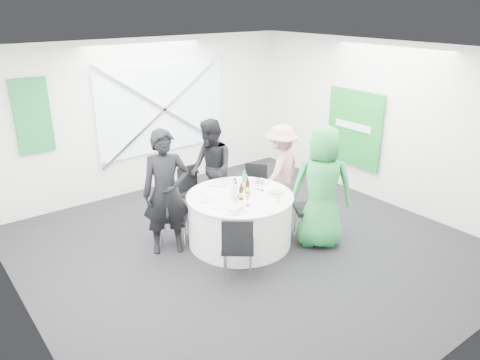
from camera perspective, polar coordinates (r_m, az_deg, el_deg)
floor at (r=6.97m, az=1.01°, el=-8.16°), size 6.00×6.00×0.00m
ceiling at (r=6.11m, az=1.18°, el=15.39°), size 6.00×6.00×0.00m
wall_back at (r=8.86m, az=-11.15°, el=7.64°), size 6.00×0.00×6.00m
wall_front at (r=4.63m, az=24.98°, el=-6.79°), size 6.00×0.00×6.00m
wall_left at (r=5.22m, az=-25.74°, el=-3.76°), size 0.00×6.00×6.00m
wall_right at (r=8.52m, az=17.22°, el=6.56°), size 0.00×6.00×6.00m
window_panel at (r=8.94m, az=-9.35°, el=8.53°), size 2.60×0.03×1.60m
window_brace_a at (r=8.90m, az=-9.23°, el=8.49°), size 2.63×0.05×1.84m
window_brace_b at (r=8.90m, az=-9.23°, el=8.49°), size 2.63×0.05×1.84m
green_banner at (r=8.09m, az=-23.94°, el=7.13°), size 0.55×0.04×1.20m
green_sign at (r=8.87m, az=13.73°, el=6.12°), size 0.05×1.20×1.40m
banquet_table at (r=6.93m, az=0.00°, el=-4.78°), size 1.56×1.56×0.76m
chair_back at (r=7.70m, az=-5.89°, el=-1.06°), size 0.43×0.44×0.88m
chair_back_left at (r=6.94m, az=-8.83°, el=-3.77°), size 0.56×0.56×0.88m
chair_back_right at (r=7.83m, az=1.81°, el=-0.70°), size 0.55×0.54×0.85m
chair_front_right at (r=7.05m, az=9.36°, el=-2.69°), size 0.63×0.63×1.01m
chair_front_left at (r=5.96m, az=-0.29°, el=-7.77°), size 0.58×0.58×0.91m
person_man_back_left at (r=6.58m, az=-9.00°, el=-1.53°), size 0.78×0.67×1.80m
person_man_back at (r=7.64m, az=-3.53°, el=1.31°), size 0.58×0.87×1.65m
person_woman_pink at (r=7.82m, az=4.98°, el=1.29°), size 1.08×0.78×1.53m
person_woman_green at (r=6.78m, az=9.94°, el=-0.90°), size 1.05×1.01×1.81m
plate_back at (r=7.18m, az=-2.35°, el=-0.49°), size 0.28×0.28×0.01m
plate_back_left at (r=6.66m, az=-4.05°, el=-2.31°), size 0.26×0.26×0.01m
plate_back_right at (r=7.24m, az=2.15°, el=-0.22°), size 0.26×0.26×0.04m
plate_front_right at (r=6.82m, az=4.42°, el=-1.64°), size 0.27×0.27×0.04m
plate_front_left at (r=6.26m, az=-0.89°, el=-3.84°), size 0.28×0.28×0.01m
napkin at (r=6.26m, az=-0.56°, el=-3.51°), size 0.22×0.18×0.05m
beer_bottle_a at (r=6.71m, az=-0.66°, el=-1.13°), size 0.06×0.06×0.28m
beer_bottle_b at (r=6.77m, az=-0.58°, el=-1.03°), size 0.06×0.06×0.25m
beer_bottle_c at (r=6.80m, az=0.94°, el=-0.93°), size 0.06×0.06×0.25m
beer_bottle_d at (r=6.60m, az=0.14°, el=-1.62°), size 0.06×0.06×0.25m
green_water_bottle at (r=6.93m, az=0.55°, el=-0.29°), size 0.08×0.08×0.30m
clear_water_bottle at (r=6.55m, az=-0.72°, el=-1.60°), size 0.08×0.08×0.31m
wine_glass_a at (r=6.96m, az=2.19°, el=-0.15°), size 0.07×0.07×0.17m
wine_glass_b at (r=6.40m, az=0.96°, el=-2.11°), size 0.07×0.07×0.17m
wine_glass_c at (r=6.34m, az=-0.47°, el=-2.32°), size 0.07×0.07×0.17m
wine_glass_d at (r=6.91m, az=2.73°, el=-0.34°), size 0.07×0.07×0.17m
fork_a at (r=6.62m, az=4.71°, el=-2.51°), size 0.11×0.13×0.01m
knife_a at (r=6.96m, az=4.51°, el=-1.29°), size 0.10×0.13×0.01m
fork_b at (r=7.28m, az=-1.60°, el=-0.21°), size 0.15×0.02×0.01m
knife_b at (r=7.11m, az=-3.68°, el=-0.76°), size 0.15×0.02×0.01m
fork_c at (r=6.84m, az=-4.81°, el=-1.71°), size 0.08×0.14×0.01m
knife_c at (r=6.59m, az=-4.62°, el=-2.62°), size 0.09×0.14×0.01m
fork_d at (r=7.20m, az=2.84°, el=-0.46°), size 0.09×0.14×0.01m
knife_d at (r=7.31m, az=0.29°, el=-0.10°), size 0.09×0.14×0.01m
fork_e at (r=6.33m, az=-2.62°, el=-3.64°), size 0.11×0.12×0.01m
knife_e at (r=6.25m, az=0.37°, el=-3.93°), size 0.11×0.13×0.01m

